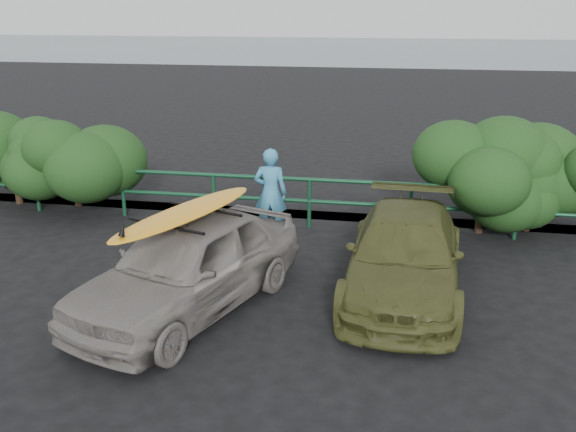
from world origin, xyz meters
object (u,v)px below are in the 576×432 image
(guardrail, at_px, (261,200))
(man, at_px, (271,193))
(olive_vehicle, at_px, (405,255))
(surfboard, at_px, (186,212))
(sedan, at_px, (188,265))

(guardrail, distance_m, man, 0.82)
(guardrail, distance_m, olive_vehicle, 4.03)
(olive_vehicle, height_order, surfboard, surfboard)
(olive_vehicle, bearing_deg, man, 142.89)
(guardrail, xyz_separation_m, olive_vehicle, (2.92, -2.78, 0.10))
(man, distance_m, surfboard, 3.44)
(sedan, xyz_separation_m, surfboard, (0.00, 0.00, 0.80))
(sedan, bearing_deg, guardrail, 107.10)
(guardrail, xyz_separation_m, sedan, (-0.18, -3.99, 0.19))
(olive_vehicle, bearing_deg, guardrail, 138.82)
(sedan, bearing_deg, olive_vehicle, 41.07)
(olive_vehicle, relative_size, surfboard, 1.42)
(guardrail, bearing_deg, sedan, -92.56)
(guardrail, relative_size, sedan, 3.34)
(guardrail, height_order, man, man)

